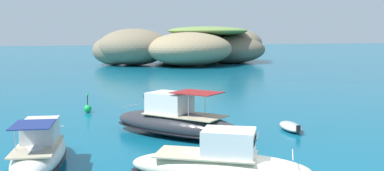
{
  "coord_description": "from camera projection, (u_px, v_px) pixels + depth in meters",
  "views": [
    {
      "loc": [
        -7.68,
        -14.66,
        5.75
      ],
      "look_at": [
        2.53,
        19.56,
        1.48
      ],
      "focal_mm": 40.88,
      "sensor_mm": 36.0,
      "label": 1
    }
  ],
  "objects": [
    {
      "name": "motorboat_charcoal",
      "position": [
        175.0,
        122.0,
        24.53
      ],
      "size": [
        7.29,
        7.91,
        2.6
      ],
      "color": "#2D2D33",
      "rests_on": "ground"
    },
    {
      "name": "islet_small",
      "position": [
        130.0,
        48.0,
        79.57
      ],
      "size": [
        18.23,
        18.17,
        6.62
      ],
      "color": "#84755B",
      "rests_on": "ground"
    },
    {
      "name": "islet_large",
      "position": [
        215.0,
        47.0,
        84.44
      ],
      "size": [
        30.17,
        28.39,
        7.07
      ],
      "color": "#84755B",
      "rests_on": "ground"
    },
    {
      "name": "channel_buoy",
      "position": [
        88.0,
        108.0,
        31.91
      ],
      "size": [
        0.56,
        0.56,
        1.48
      ],
      "color": "green",
      "rests_on": "ground"
    },
    {
      "name": "motorboat_cream",
      "position": [
        220.0,
        165.0,
        16.82
      ],
      "size": [
        7.32,
        5.35,
        2.12
      ],
      "color": "beige",
      "rests_on": "ground"
    },
    {
      "name": "motorboat_white",
      "position": [
        40.0,
        151.0,
        18.85
      ],
      "size": [
        2.93,
        7.02,
        2.14
      ],
      "color": "white",
      "rests_on": "ground"
    },
    {
      "name": "dinghy_tender",
      "position": [
        291.0,
        126.0,
        26.07
      ],
      "size": [
        1.59,
        2.87,
        0.58
      ],
      "color": "#B2B2B2",
      "rests_on": "ground"
    }
  ]
}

